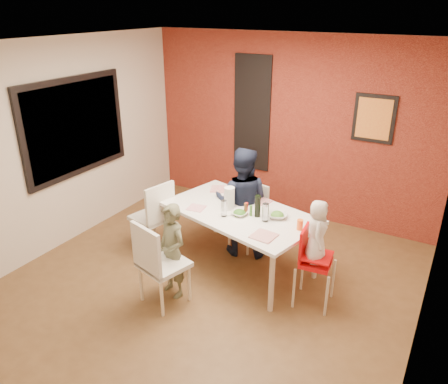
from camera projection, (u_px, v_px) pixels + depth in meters
The scene contains 35 objects.
ground at pixel (212, 281), 5.23m from camera, with size 4.50×4.50×0.00m, color brown.
ceiling at pixel (208, 44), 4.15m from camera, with size 4.50×4.50×0.02m, color white.
wall_back at pixel (289, 128), 6.48m from camera, with size 4.50×0.02×2.70m, color beige.
wall_front at pixel (34, 284), 2.90m from camera, with size 4.50×0.02×2.70m, color beige.
wall_left at pixel (64, 145), 5.71m from camera, with size 0.02×4.50×2.70m, color beige.
wall_right at pixel (438, 225), 3.66m from camera, with size 0.02×4.50×2.70m, color beige.
brick_accent_wall at pixel (289, 128), 6.46m from camera, with size 4.50×0.02×2.70m, color maroon.
picture_window_frame at pixel (75, 127), 5.78m from camera, with size 0.05×1.70×1.30m, color black.
picture_window_pane at pixel (76, 127), 5.77m from camera, with size 0.02×1.55×1.15m, color black.
glassblock_strip at pixel (252, 114), 6.66m from camera, with size 0.55×0.03×1.70m, color silver.
glassblock_surround at pixel (252, 114), 6.66m from camera, with size 0.60×0.03×1.76m, color black.
art_print_frame at pixel (374, 119), 5.78m from camera, with size 0.54×0.03×0.64m, color black.
art_print_canvas at pixel (374, 119), 5.77m from camera, with size 0.44×0.01×0.54m, color orange.
dining_table at pixel (240, 216), 5.26m from camera, with size 2.02×1.42×0.76m.
chair_near at pixel (157, 261), 4.62m from camera, with size 0.57×0.57×0.99m.
chair_far at pixel (251, 212), 5.84m from camera, with size 0.49×0.49×0.87m.
chair_left at pixel (155, 214), 5.66m from camera, with size 0.54×0.54×0.98m.
high_chair at pixel (312, 259), 4.67m from camera, with size 0.42×0.42×0.90m.
child_near at pixel (172, 251), 4.80m from camera, with size 0.40×0.26×1.11m, color brown.
child_far at pixel (242, 202), 5.57m from camera, with size 0.70×0.55×1.45m, color black.
toddler at pixel (317, 232), 4.52m from camera, with size 0.34×0.22×0.70m, color beige.
plate_near_left at pixel (196, 208), 5.31m from camera, with size 0.19×0.19×0.01m, color white.
plate_far_mid at pixel (262, 201), 5.48m from camera, with size 0.21×0.21×0.01m, color silver.
plate_near_right at pixel (264, 236), 4.67m from camera, with size 0.24×0.24×0.01m, color silver.
plate_far_left at pixel (220, 189), 5.84m from camera, with size 0.24×0.24×0.01m, color white.
salad_bowl_a at pixel (239, 213), 5.13m from camera, with size 0.19×0.19×0.05m, color white.
salad_bowl_b at pixel (277, 215), 5.07m from camera, with size 0.23×0.23×0.06m, color silver.
wine_bottle at pixel (258, 206), 5.06m from camera, with size 0.07×0.07×0.26m, color black.
wine_glass_a at pixel (224, 208), 5.08m from camera, with size 0.07×0.07×0.20m, color white.
wine_glass_b at pixel (265, 212), 4.96m from camera, with size 0.08×0.08×0.22m, color silver.
paper_towel_roll at pixel (229, 198), 5.23m from camera, with size 0.13×0.13×0.28m, color silver.
condiment_red at pixel (247, 208), 5.15m from camera, with size 0.04×0.04×0.14m, color red.
condiment_green at pixel (251, 211), 5.10m from camera, with size 0.03×0.03×0.13m, color #3B7527.
condiment_brown at pixel (245, 209), 5.14m from camera, with size 0.04×0.04×0.14m, color brown.
sippy_cup at pixel (300, 225), 4.79m from camera, with size 0.07×0.07×0.12m, color orange.
Camera 1 is at (2.30, -3.71, 3.07)m, focal length 35.00 mm.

